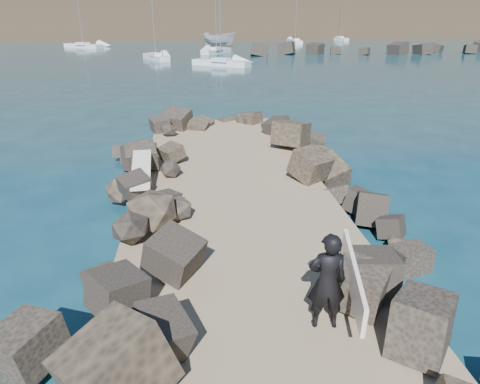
{
  "coord_description": "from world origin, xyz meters",
  "views": [
    {
      "loc": [
        -1.04,
        -11.02,
        5.72
      ],
      "look_at": [
        0.0,
        -1.0,
        1.5
      ],
      "focal_mm": 32.0,
      "sensor_mm": 36.0,
      "label": 1
    }
  ],
  "objects_px": {
    "surfboard_resting": "(142,173)",
    "surfer_with_board": "(331,281)",
    "sailboat_b": "(216,51)",
    "boat_imported": "(219,39)"
  },
  "relations": [
    {
      "from": "surfboard_resting",
      "to": "sailboat_b",
      "type": "bearing_deg",
      "value": 81.4
    },
    {
      "from": "boat_imported",
      "to": "surfboard_resting",
      "type": "bearing_deg",
      "value": -153.9
    },
    {
      "from": "surfboard_resting",
      "to": "surfer_with_board",
      "type": "distance_m",
      "value": 8.16
    },
    {
      "from": "surfboard_resting",
      "to": "boat_imported",
      "type": "xyz_separation_m",
      "value": [
        6.69,
        71.13,
        0.29
      ]
    },
    {
      "from": "surfboard_resting",
      "to": "sailboat_b",
      "type": "height_order",
      "value": "sailboat_b"
    },
    {
      "from": "surfboard_resting",
      "to": "boat_imported",
      "type": "relative_size",
      "value": 0.34
    },
    {
      "from": "surfboard_resting",
      "to": "sailboat_b",
      "type": "distance_m",
      "value": 56.59
    },
    {
      "from": "boat_imported",
      "to": "sailboat_b",
      "type": "height_order",
      "value": "sailboat_b"
    },
    {
      "from": "boat_imported",
      "to": "surfer_with_board",
      "type": "relative_size",
      "value": 3.08
    },
    {
      "from": "boat_imported",
      "to": "surfer_with_board",
      "type": "xyz_separation_m",
      "value": [
        -2.72,
        -78.24,
        0.19
      ]
    }
  ]
}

